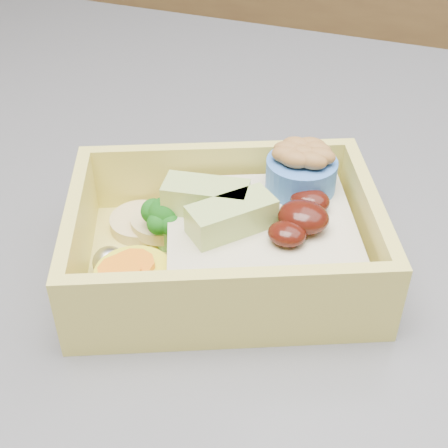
% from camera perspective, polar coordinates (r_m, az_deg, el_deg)
% --- Properties ---
extents(bento_box, '(0.23, 0.21, 0.07)m').
position_cam_1_polar(bento_box, '(0.40, 0.91, -1.14)').
color(bento_box, '#E1D25D').
rests_on(bento_box, island).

